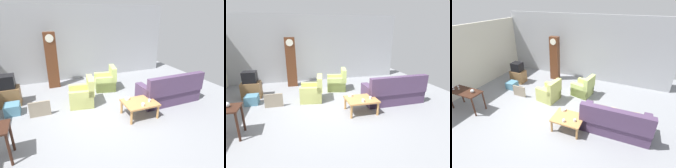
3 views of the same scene
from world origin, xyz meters
The scene contains 15 objects.
ground_plane centered at (0.00, 0.00, 0.00)m, with size 10.40×10.40×0.00m, color gray.
garage_door_wall centered at (0.00, 3.60, 1.60)m, with size 8.40×0.16×3.20m, color #9EA0A5.
couch_floral centered at (2.26, -0.03, 0.36)m, with size 2.12×0.92×1.04m.
armchair_olive_near centered at (-0.52, 0.86, 0.31)m, with size 0.90×0.87×0.92m.
armchair_olive_far centered at (0.65, 1.81, 0.31)m, with size 0.92×0.90×0.92m.
coffee_table_wood centered at (0.86, -0.48, 0.39)m, with size 0.96×0.76×0.46m.
grandfather_clock centered at (-1.23, 2.84, 1.11)m, with size 0.44×0.30×2.20m.
tv_stand_cabinet centered at (-2.75, 1.73, 0.30)m, with size 0.68×0.52×0.61m, color brown.
tv_crt centered at (-2.75, 1.73, 0.82)m, with size 0.48×0.44×0.42m, color black.
framed_picture_leaning centered at (-1.86, 0.58, 0.24)m, with size 0.60×0.05×0.47m, color gray.
storage_box_blue centered at (-2.63, 1.05, 0.16)m, with size 0.42×0.45×0.32m, color teal.
glass_dome_cloche centered at (-2.70, -0.93, 0.85)m, with size 0.13×0.13×0.13m, color silver.
cup_white_porcelain centered at (0.82, -0.73, 0.50)m, with size 0.09×0.09×0.09m, color white.
cup_blue_rimmed centered at (1.12, -0.57, 0.50)m, with size 0.07×0.07×0.08m, color silver.
bowl_white_stacked centered at (0.59, -0.20, 0.49)m, with size 0.15×0.15×0.07m, color white.
Camera 2 is at (-1.08, -5.18, 2.54)m, focal length 27.85 mm.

